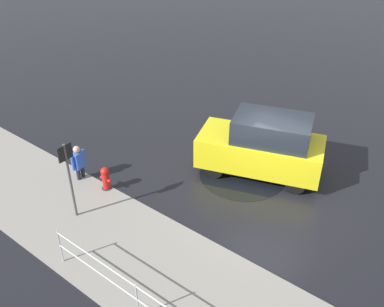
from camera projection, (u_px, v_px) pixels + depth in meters
The scene contains 7 objects.
ground_plane at pixel (268, 197), 12.97m from camera, with size 60.00×60.00×0.00m, color black.
kerb_strip at pixel (180, 283), 10.17m from camera, with size 24.00×3.20×0.04m, color gray.
moving_hatchback at pixel (263, 146), 13.51m from camera, with size 4.24×2.88×2.06m.
fire_hydrant at pixel (106, 179), 13.08m from camera, with size 0.42×0.31×0.80m.
pedestrian at pixel (79, 161), 13.39m from camera, with size 0.28×0.57×1.22m.
sign_post at pixel (68, 171), 11.38m from camera, with size 0.07×0.44×2.40m.
puddle_patch at pixel (243, 175), 13.94m from camera, with size 2.82×2.82×0.01m, color black.
Camera 1 is at (-4.45, 9.47, 8.11)m, focal length 40.00 mm.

